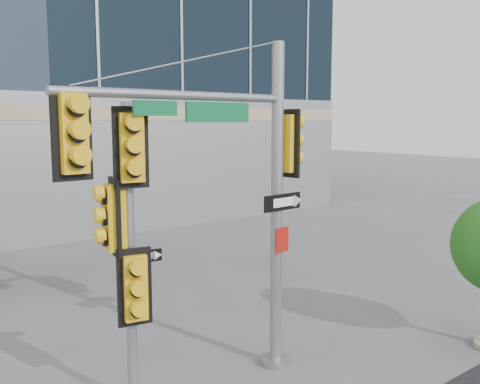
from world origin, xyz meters
TOP-DOWN VIEW (x-y plane):
  - ground at (0.00, 0.00)m, footprint 120.00×120.00m
  - main_signal_pole at (-1.47, 0.50)m, footprint 4.96×0.76m
  - secondary_signal_pole at (-3.39, 0.83)m, footprint 0.90×0.78m

SIDE VIEW (x-z plane):
  - ground at x=0.00m, z-range 0.00..0.00m
  - secondary_signal_pole at x=-3.39m, z-range 0.46..5.67m
  - main_signal_pole at x=-1.47m, z-range 0.76..7.14m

